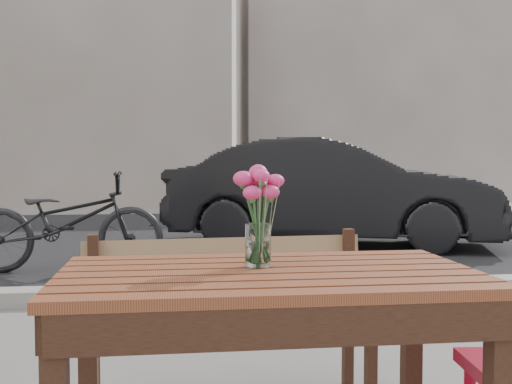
# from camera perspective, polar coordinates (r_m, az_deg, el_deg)

# --- Properties ---
(street) EXTENTS (30.00, 8.12, 0.12)m
(street) POSITION_cam_1_polar(r_m,az_deg,el_deg) (7.14, -4.60, -5.71)
(street) COLOR black
(street) RESTS_ON ground
(backdrop_buildings) EXTENTS (15.50, 4.00, 8.00)m
(backdrop_buildings) POSITION_cam_1_polar(r_m,az_deg,el_deg) (16.57, -5.70, 11.64)
(backdrop_buildings) COLOR gray
(backdrop_buildings) RESTS_ON ground
(main_table) EXTENTS (1.25, 0.73, 0.77)m
(main_table) POSITION_cam_1_polar(r_m,az_deg,el_deg) (1.97, 1.15, -10.62)
(main_table) COLOR brown
(main_table) RESTS_ON ground
(main_bench) EXTENTS (1.30, 0.47, 0.80)m
(main_bench) POSITION_cam_1_polar(r_m,az_deg,el_deg) (2.90, -2.47, -9.51)
(main_bench) COLOR #95784D
(main_bench) RESTS_ON ground
(main_vase) EXTENTS (0.17, 0.17, 0.32)m
(main_vase) POSITION_cam_1_polar(r_m,az_deg,el_deg) (1.99, 0.19, -1.02)
(main_vase) COLOR white
(main_vase) RESTS_ON main_table
(parked_car) EXTENTS (4.37, 2.62, 1.36)m
(parked_car) POSITION_cam_1_polar(r_m,az_deg,el_deg) (8.19, 6.84, -0.04)
(parked_car) COLOR black
(parked_car) RESTS_ON ground
(bicycle) EXTENTS (1.88, 0.68, 0.98)m
(bicycle) POSITION_cam_1_polar(r_m,az_deg,el_deg) (6.55, -16.51, -2.54)
(bicycle) COLOR black
(bicycle) RESTS_ON ground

